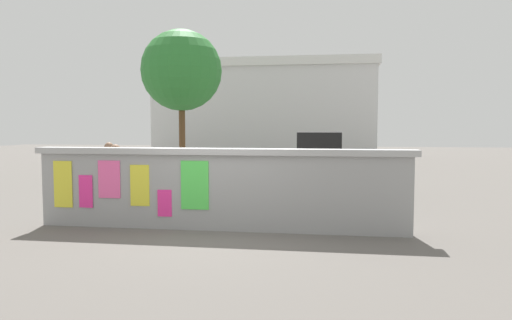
{
  "coord_description": "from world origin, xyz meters",
  "views": [
    {
      "loc": [
        2.15,
        -9.17,
        2.05
      ],
      "look_at": [
        0.48,
        1.62,
        1.26
      ],
      "focal_mm": 34.04,
      "sensor_mm": 36.0,
      "label": 1
    }
  ],
  "objects_px": {
    "tree_roadside": "(181,71)",
    "person_bystander": "(109,168)",
    "person_walking": "(116,173)",
    "auto_rickshaw_truck": "(285,165)",
    "motorcycle": "(192,193)",
    "bicycle_near": "(349,199)"
  },
  "relations": [
    {
      "from": "motorcycle",
      "to": "tree_roadside",
      "type": "height_order",
      "value": "tree_roadside"
    },
    {
      "from": "motorcycle",
      "to": "person_walking",
      "type": "height_order",
      "value": "person_walking"
    },
    {
      "from": "person_bystander",
      "to": "tree_roadside",
      "type": "bearing_deg",
      "value": 93.97
    },
    {
      "from": "auto_rickshaw_truck",
      "to": "motorcycle",
      "type": "relative_size",
      "value": 1.91
    },
    {
      "from": "tree_roadside",
      "to": "person_walking",
      "type": "bearing_deg",
      "value": -81.99
    },
    {
      "from": "bicycle_near",
      "to": "person_bystander",
      "type": "xyz_separation_m",
      "value": [
        -5.89,
        0.15,
        0.62
      ]
    },
    {
      "from": "tree_roadside",
      "to": "motorcycle",
      "type": "bearing_deg",
      "value": -71.17
    },
    {
      "from": "person_walking",
      "to": "person_bystander",
      "type": "bearing_deg",
      "value": 121.44
    },
    {
      "from": "motorcycle",
      "to": "person_bystander",
      "type": "distance_m",
      "value": 2.38
    },
    {
      "from": "person_walking",
      "to": "tree_roadside",
      "type": "distance_m",
      "value": 9.57
    },
    {
      "from": "auto_rickshaw_truck",
      "to": "person_walking",
      "type": "xyz_separation_m",
      "value": [
        -3.47,
        -3.63,
        0.09
      ]
    },
    {
      "from": "auto_rickshaw_truck",
      "to": "tree_roadside",
      "type": "relative_size",
      "value": 0.61
    },
    {
      "from": "person_bystander",
      "to": "tree_roadside",
      "type": "xyz_separation_m",
      "value": [
        -0.54,
        7.74,
        3.26
      ]
    },
    {
      "from": "person_walking",
      "to": "person_bystander",
      "type": "relative_size",
      "value": 1.0
    },
    {
      "from": "person_bystander",
      "to": "tree_roadside",
      "type": "relative_size",
      "value": 0.27
    },
    {
      "from": "auto_rickshaw_truck",
      "to": "person_bystander",
      "type": "bearing_deg",
      "value": -149.57
    },
    {
      "from": "auto_rickshaw_truck",
      "to": "motorcycle",
      "type": "distance_m",
      "value": 3.54
    },
    {
      "from": "motorcycle",
      "to": "tree_roadside",
      "type": "distance_m",
      "value": 9.47
    },
    {
      "from": "auto_rickshaw_truck",
      "to": "person_walking",
      "type": "relative_size",
      "value": 2.23
    },
    {
      "from": "person_bystander",
      "to": "motorcycle",
      "type": "bearing_deg",
      "value": -11.99
    },
    {
      "from": "tree_roadside",
      "to": "person_bystander",
      "type": "bearing_deg",
      "value": -86.03
    },
    {
      "from": "auto_rickshaw_truck",
      "to": "bicycle_near",
      "type": "distance_m",
      "value": 3.16
    }
  ]
}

